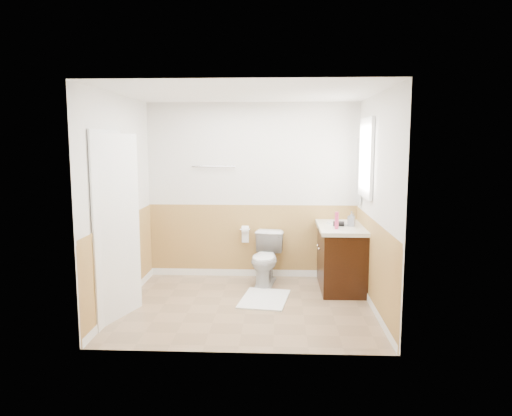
{
  "coord_description": "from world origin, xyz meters",
  "views": [
    {
      "loc": [
        0.37,
        -5.56,
        1.96
      ],
      "look_at": [
        0.1,
        0.25,
        1.15
      ],
      "focal_mm": 33.82,
      "sensor_mm": 36.0,
      "label": 1
    }
  ],
  "objects_px": {
    "lotion_bottle": "(337,221)",
    "soap_dispenser": "(351,219)",
    "bath_mat": "(264,299)",
    "vanity_cabinet": "(341,258)",
    "toilet": "(266,259)"
  },
  "relations": [
    {
      "from": "toilet",
      "to": "bath_mat",
      "type": "distance_m",
      "value": 0.76
    },
    {
      "from": "vanity_cabinet",
      "to": "lotion_bottle",
      "type": "bearing_deg",
      "value": -109.18
    },
    {
      "from": "lotion_bottle",
      "to": "soap_dispenser",
      "type": "relative_size",
      "value": 1.13
    },
    {
      "from": "toilet",
      "to": "lotion_bottle",
      "type": "distance_m",
      "value": 1.16
    },
    {
      "from": "toilet",
      "to": "vanity_cabinet",
      "type": "height_order",
      "value": "vanity_cabinet"
    },
    {
      "from": "bath_mat",
      "to": "vanity_cabinet",
      "type": "height_order",
      "value": "vanity_cabinet"
    },
    {
      "from": "toilet",
      "to": "soap_dispenser",
      "type": "bearing_deg",
      "value": 0.54
    },
    {
      "from": "soap_dispenser",
      "to": "vanity_cabinet",
      "type": "bearing_deg",
      "value": 156.28
    },
    {
      "from": "bath_mat",
      "to": "vanity_cabinet",
      "type": "xyz_separation_m",
      "value": [
        1.01,
        0.57,
        0.39
      ]
    },
    {
      "from": "toilet",
      "to": "bath_mat",
      "type": "height_order",
      "value": "toilet"
    },
    {
      "from": "bath_mat",
      "to": "lotion_bottle",
      "type": "bearing_deg",
      "value": 17.35
    },
    {
      "from": "toilet",
      "to": "bath_mat",
      "type": "relative_size",
      "value": 0.89
    },
    {
      "from": "lotion_bottle",
      "to": "soap_dispenser",
      "type": "bearing_deg",
      "value": 46.86
    },
    {
      "from": "vanity_cabinet",
      "to": "lotion_bottle",
      "type": "distance_m",
      "value": 0.64
    },
    {
      "from": "toilet",
      "to": "soap_dispenser",
      "type": "xyz_separation_m",
      "value": [
        1.13,
        -0.16,
        0.59
      ]
    }
  ]
}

